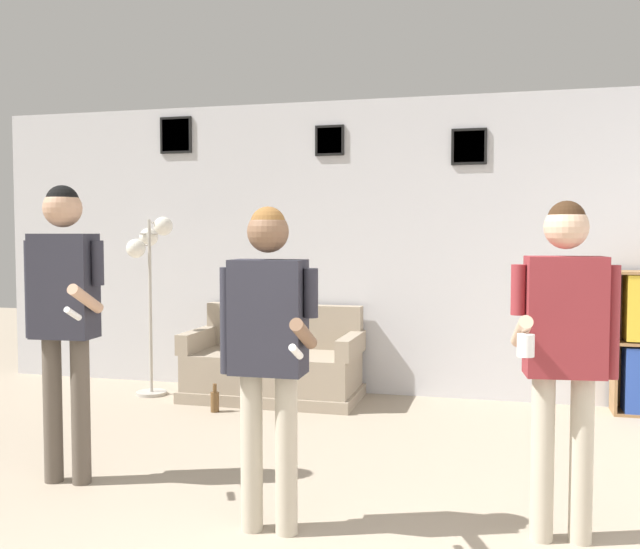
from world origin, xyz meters
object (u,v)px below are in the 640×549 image
at_px(floor_lamp, 150,262).
at_px(person_watcher_holding_cup, 564,335).
at_px(bottle_on_floor, 215,401).
at_px(person_player_foreground_center, 268,335).
at_px(couch, 274,367).
at_px(person_player_foreground_left, 64,299).

relative_size(floor_lamp, person_watcher_holding_cup, 1.00).
bearing_deg(bottle_on_floor, person_player_foreground_center, -60.92).
xyz_separation_m(couch, bottle_on_floor, (-0.32, -0.60, -0.19)).
distance_m(person_watcher_holding_cup, bottle_on_floor, 3.34).
xyz_separation_m(floor_lamp, person_watcher_holding_cup, (3.40, -2.35, -0.23)).
height_order(couch, bottle_on_floor, couch).
relative_size(couch, person_player_foreground_left, 0.88).
relative_size(floor_lamp, person_player_foreground_center, 1.01).
bearing_deg(person_watcher_holding_cup, person_player_foreground_left, 177.47).
relative_size(couch, bottle_on_floor, 6.55).
height_order(person_player_foreground_left, person_player_foreground_center, person_player_foreground_left).
bearing_deg(person_player_foreground_center, bottle_on_floor, 119.08).
xyz_separation_m(person_player_foreground_left, person_player_foreground_center, (1.39, -0.37, -0.11)).
bearing_deg(floor_lamp, person_player_foreground_left, -74.32).
relative_size(person_player_foreground_center, bottle_on_floor, 6.82).
bearing_deg(person_player_foreground_left, person_player_foreground_center, -14.94).
bearing_deg(couch, floor_lamp, -172.06).
bearing_deg(person_watcher_holding_cup, couch, 132.12).
bearing_deg(person_player_foreground_center, person_watcher_holding_cup, 10.06).
bearing_deg(couch, person_player_foreground_center, -72.40).
relative_size(floor_lamp, bottle_on_floor, 6.92).
bearing_deg(person_player_foreground_center, floor_lamp, 127.76).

